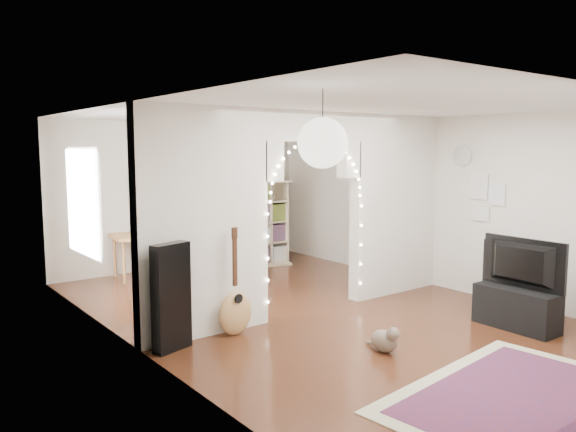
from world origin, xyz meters
TOP-DOWN VIEW (x-y plane):
  - floor at (0.00, 0.00)m, footprint 7.50×7.50m
  - ceiling at (0.00, 0.00)m, footprint 5.00×7.50m
  - wall_back at (0.00, 3.75)m, footprint 5.00×0.02m
  - wall_left at (-2.50, 0.00)m, footprint 0.02×7.50m
  - wall_right at (2.50, 0.00)m, footprint 0.02×7.50m
  - divider_wall at (0.00, 0.00)m, footprint 5.00×0.20m
  - fairy_lights at (0.00, -0.13)m, footprint 1.64×0.04m
  - window at (-2.47, 1.80)m, footprint 0.04×1.20m
  - wall_clock at (2.48, -0.60)m, footprint 0.03×0.31m
  - picture_frames at (2.48, -1.00)m, footprint 0.02×0.50m
  - paper_lantern at (-1.90, -2.40)m, footprint 0.40×0.40m
  - ceiling_fan at (0.00, 2.00)m, footprint 1.10×1.10m
  - area_rug at (-0.27, -3.37)m, footprint 2.77×2.19m
  - guitar_case at (-2.20, -0.25)m, footprint 0.48×0.27m
  - acoustic_guitar at (-1.38, -0.25)m, footprint 0.45×0.20m
  - tabby_cat at (-0.39, -1.73)m, footprint 0.26×0.52m
  - floor_speaker at (2.20, -1.44)m, footprint 0.47×0.44m
  - media_console at (1.51, -2.14)m, footprint 0.43×1.01m
  - tv at (1.51, -2.14)m, footprint 0.17×1.08m
  - bookcase at (0.94, 2.94)m, footprint 1.62×0.88m
  - dining_table at (-0.91, 3.26)m, footprint 1.29×0.95m
  - flower_vase at (-0.91, 3.26)m, footprint 0.21×0.21m
  - dining_chair_left at (0.29, 2.50)m, footprint 0.77×0.78m
  - dining_chair_right at (-0.64, 1.41)m, footprint 0.54×0.56m

SIDE VIEW (x-z plane):
  - floor at x=0.00m, z-range 0.00..0.00m
  - area_rug at x=-0.27m, z-range 0.00..0.02m
  - tabby_cat at x=-0.39m, z-range -0.03..0.31m
  - dining_chair_right at x=-0.64m, z-range 0.00..0.50m
  - media_console at x=1.51m, z-range 0.00..0.50m
  - dining_chair_left at x=0.29m, z-range 0.00..0.55m
  - acoustic_guitar at x=-1.38m, z-range -0.07..1.03m
  - floor_speaker at x=2.20m, z-range 0.00..0.96m
  - guitar_case at x=-2.20m, z-range 0.00..1.19m
  - dining_table at x=-0.91m, z-range 0.30..1.06m
  - bookcase at x=0.94m, z-range 0.00..1.62m
  - tv at x=1.51m, z-range 0.50..1.12m
  - flower_vase at x=-0.91m, z-range 0.76..0.95m
  - wall_back at x=0.00m, z-range 0.00..2.70m
  - wall_left at x=-2.50m, z-range 0.00..2.70m
  - wall_right at x=2.50m, z-range 0.00..2.70m
  - divider_wall at x=0.00m, z-range 0.07..2.77m
  - window at x=-2.47m, z-range 0.80..2.20m
  - picture_frames at x=2.48m, z-range 1.15..1.85m
  - fairy_lights at x=0.00m, z-range 0.75..2.35m
  - wall_clock at x=2.48m, z-range 1.95..2.25m
  - paper_lantern at x=-1.90m, z-range 2.05..2.45m
  - ceiling_fan at x=0.00m, z-range 2.25..2.55m
  - ceiling at x=0.00m, z-range 2.69..2.71m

